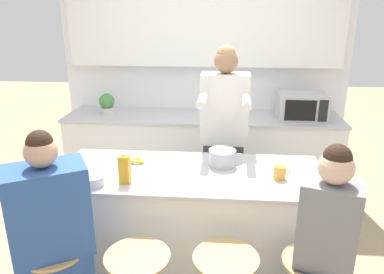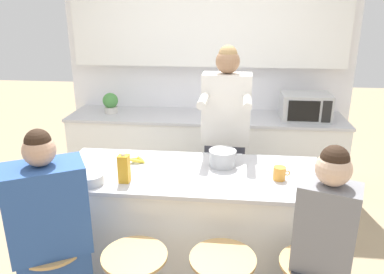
# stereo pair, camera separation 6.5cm
# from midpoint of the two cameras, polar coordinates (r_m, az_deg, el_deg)

# --- Properties ---
(ground_plane) EXTENTS (16.00, 16.00, 0.00)m
(ground_plane) POSITION_cam_midpoint_polar(r_m,az_deg,el_deg) (3.31, 0.44, -19.76)
(ground_plane) COLOR tan
(wall_back) EXTENTS (3.31, 0.22, 2.70)m
(wall_back) POSITION_cam_midpoint_polar(r_m,az_deg,el_deg) (4.40, 2.88, 12.09)
(wall_back) COLOR white
(wall_back) RESTS_ON ground_plane
(back_counter) EXTENTS (3.08, 0.66, 0.93)m
(back_counter) POSITION_cam_midpoint_polar(r_m,az_deg,el_deg) (4.37, 2.40, -2.60)
(back_counter) COLOR white
(back_counter) RESTS_ON ground_plane
(kitchen_island) EXTENTS (2.01, 0.80, 0.91)m
(kitchen_island) POSITION_cam_midpoint_polar(r_m,az_deg,el_deg) (3.05, 0.46, -13.02)
(kitchen_island) COLOR black
(kitchen_island) RESTS_ON ground_plane
(person_cooking) EXTENTS (0.44, 0.58, 1.79)m
(person_cooking) POSITION_cam_midpoint_polar(r_m,az_deg,el_deg) (3.42, 5.61, -1.27)
(person_cooking) COLOR #383842
(person_cooking) RESTS_ON ground_plane
(person_wrapped_blanket) EXTENTS (0.54, 0.47, 1.44)m
(person_wrapped_blanket) POSITION_cam_midpoint_polar(r_m,az_deg,el_deg) (2.56, -19.75, -15.36)
(person_wrapped_blanket) COLOR #2D5193
(person_wrapped_blanket) RESTS_ON ground_plane
(person_seated_near) EXTENTS (0.38, 0.35, 1.41)m
(person_seated_near) POSITION_cam_midpoint_polar(r_m,az_deg,el_deg) (2.42, 19.72, -18.17)
(person_seated_near) COLOR #333338
(person_seated_near) RESTS_ON ground_plane
(cooking_pot) EXTENTS (0.30, 0.21, 0.13)m
(cooking_pot) POSITION_cam_midpoint_polar(r_m,az_deg,el_deg) (2.92, 5.30, -3.21)
(cooking_pot) COLOR #B7BABC
(cooking_pot) RESTS_ON kitchen_island
(fruit_bowl) EXTENTS (0.19, 0.19, 0.08)m
(fruit_bowl) POSITION_cam_midpoint_polar(r_m,az_deg,el_deg) (2.85, -17.83, -5.24)
(fruit_bowl) COLOR silver
(fruit_bowl) RESTS_ON kitchen_island
(mixing_bowl_steel) EXTENTS (0.18, 0.18, 0.07)m
(mixing_bowl_steel) POSITION_cam_midpoint_polar(r_m,az_deg,el_deg) (2.72, -14.49, -6.25)
(mixing_bowl_steel) COLOR #B7BABC
(mixing_bowl_steel) RESTS_ON kitchen_island
(coffee_cup_near) EXTENTS (0.12, 0.09, 0.10)m
(coffee_cup_near) POSITION_cam_midpoint_polar(r_m,az_deg,el_deg) (2.77, 13.85, -5.40)
(coffee_cup_near) COLOR orange
(coffee_cup_near) RESTS_ON kitchen_island
(banana_bunch) EXTENTS (0.15, 0.11, 0.05)m
(banana_bunch) POSITION_cam_midpoint_polar(r_m,az_deg,el_deg) (3.01, -7.74, -3.49)
(banana_bunch) COLOR yellow
(banana_bunch) RESTS_ON kitchen_island
(juice_carton) EXTENTS (0.07, 0.07, 0.22)m
(juice_carton) POSITION_cam_midpoint_polar(r_m,az_deg,el_deg) (2.67, -9.63, -4.74)
(juice_carton) COLOR gold
(juice_carton) RESTS_ON kitchen_island
(microwave) EXTENTS (0.51, 0.38, 0.29)m
(microwave) POSITION_cam_midpoint_polar(r_m,az_deg,el_deg) (4.21, 17.28, 4.41)
(microwave) COLOR #B2B5B7
(microwave) RESTS_ON back_counter
(potted_plant) EXTENTS (0.17, 0.17, 0.23)m
(potted_plant) POSITION_cam_midpoint_polar(r_m,az_deg,el_deg) (4.39, -11.89, 5.13)
(potted_plant) COLOR beige
(potted_plant) RESTS_ON back_counter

